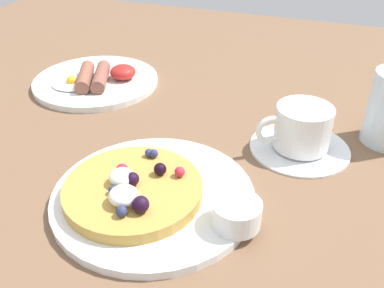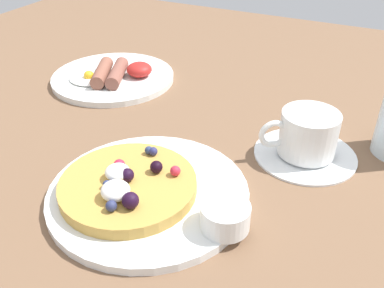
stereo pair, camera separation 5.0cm
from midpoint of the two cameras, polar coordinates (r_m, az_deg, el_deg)
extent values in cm
cube|color=brown|center=(58.83, -7.15, -4.91)|extent=(152.99, 153.46, 3.00)
cylinder|color=white|center=(53.07, -7.89, -7.01)|extent=(24.91, 24.91, 1.11)
cylinder|color=#BD9140|center=(52.06, -10.28, -6.28)|extent=(16.84, 16.84, 1.57)
sphere|color=#CA223F|center=(53.25, -12.04, -3.44)|extent=(1.46, 1.46, 1.46)
sphere|color=navy|center=(55.69, -7.78, -1.35)|extent=(1.15, 1.15, 1.15)
sphere|color=black|center=(47.37, -9.94, -8.10)|extent=(1.94, 1.94, 1.94)
sphere|color=red|center=(51.98, -4.41, -3.83)|extent=(1.29, 1.29, 1.29)
sphere|color=navy|center=(50.64, -13.38, -6.12)|extent=(1.03, 1.03, 1.03)
sphere|color=navy|center=(47.42, -12.45, -8.93)|extent=(1.28, 1.28, 1.28)
sphere|color=navy|center=(55.95, -8.35, -1.26)|extent=(1.08, 1.08, 1.08)
sphere|color=black|center=(51.35, -11.02, -4.68)|extent=(1.69, 1.69, 1.69)
sphere|color=black|center=(52.43, -7.03, -3.45)|extent=(1.57, 1.57, 1.57)
ellipsoid|color=white|center=(51.74, -12.15, -4.42)|extent=(3.04, 3.04, 1.82)
ellipsoid|color=white|center=(48.81, -12.11, -6.89)|extent=(3.36, 3.36, 2.02)
cylinder|color=white|center=(47.24, 2.98, -9.41)|extent=(5.53, 5.53, 2.95)
cylinder|color=#582B0F|center=(46.84, 3.00, -8.88)|extent=(4.54, 4.54, 0.35)
cylinder|color=white|center=(83.74, -14.44, 8.11)|extent=(23.28, 23.28, 1.12)
cylinder|color=brown|center=(80.91, -13.89, 8.72)|extent=(6.19, 10.02, 2.52)
cylinder|color=brown|center=(81.60, -15.89, 8.63)|extent=(6.49, 9.96, 2.52)
ellipsoid|color=white|center=(82.01, -17.49, 7.73)|extent=(7.84, 6.66, 0.60)
sphere|color=yellow|center=(81.81, -17.55, 8.05)|extent=(2.00, 2.00, 2.00)
ellipsoid|color=#AF231F|center=(81.86, -11.02, 9.42)|extent=(4.79, 4.79, 2.63)
cylinder|color=white|center=(63.14, 12.07, -0.48)|extent=(14.43, 14.43, 0.65)
cylinder|color=white|center=(61.35, 12.44, 2.18)|extent=(7.98, 7.98, 6.19)
torus|color=white|center=(59.28, 8.12, 1.85)|extent=(3.97, 3.08, 4.27)
cylinder|color=olive|center=(60.39, 12.66, 3.80)|extent=(6.78, 6.78, 0.50)
camera|label=1|loc=(0.02, -92.55, -1.66)|focal=39.71mm
camera|label=2|loc=(0.02, 87.45, 1.66)|focal=39.71mm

